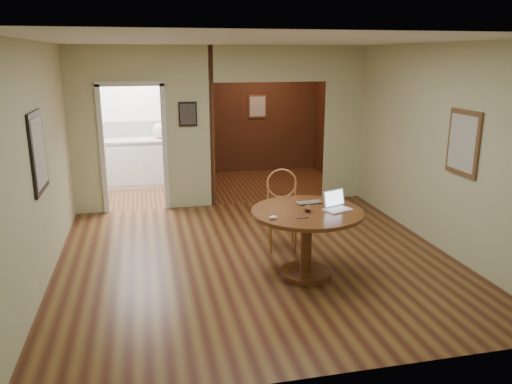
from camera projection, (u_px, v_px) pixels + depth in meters
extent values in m
plane|color=#431F13|center=(257.00, 259.00, 6.43)|extent=(5.00, 5.00, 0.00)
plane|color=white|center=(257.00, 40.00, 5.72)|extent=(5.00, 5.00, 0.00)
plane|color=#BFC397|center=(331.00, 219.00, 3.72)|extent=(5.00, 0.00, 5.00)
plane|color=#BFC397|center=(38.00, 166.00, 5.54)|extent=(0.00, 5.00, 5.00)
plane|color=#BFC397|center=(440.00, 148.00, 6.60)|extent=(0.00, 5.00, 5.00)
cube|color=#BFC397|center=(84.00, 132.00, 7.94)|extent=(0.50, 2.70, 0.04)
cube|color=#BFC397|center=(188.00, 129.00, 8.30)|extent=(0.80, 2.70, 0.04)
cube|color=#BFC397|center=(343.00, 124.00, 8.88)|extent=(0.70, 2.70, 0.04)
plane|color=white|center=(142.00, 116.00, 10.02)|extent=(2.70, 0.00, 2.70)
plane|color=#361F0F|center=(257.00, 111.00, 11.02)|extent=(2.70, 0.00, 2.70)
cube|color=#361F0F|center=(203.00, 119.00, 9.56)|extent=(0.08, 2.50, 2.70)
cube|color=black|center=(38.00, 152.00, 5.50)|extent=(0.03, 0.70, 0.90)
cube|color=brown|center=(463.00, 143.00, 6.09)|extent=(0.03, 0.60, 0.80)
cube|color=black|center=(188.00, 114.00, 8.21)|extent=(0.30, 0.03, 0.40)
cube|color=beige|center=(257.00, 106.00, 10.98)|extent=(0.40, 0.03, 0.50)
cube|color=white|center=(142.00, 129.00, 10.07)|extent=(2.00, 0.02, 0.32)
cylinder|color=#5E2A17|center=(305.00, 273.00, 5.95)|extent=(0.60, 0.60, 0.05)
cylinder|color=#5E2A17|center=(306.00, 244.00, 5.85)|extent=(0.13, 0.13, 0.70)
cylinder|color=#5E2A17|center=(307.00, 212.00, 5.75)|extent=(1.29, 1.29, 0.04)
cylinder|color=#AB6E3C|center=(282.00, 214.00, 6.67)|extent=(0.53, 0.53, 0.03)
cylinder|color=#AB6E3C|center=(271.00, 235.00, 6.57)|extent=(0.03, 0.03, 0.48)
cylinder|color=#AB6E3C|center=(296.00, 235.00, 6.59)|extent=(0.03, 0.03, 0.48)
cylinder|color=#AB6E3C|center=(270.00, 227.00, 6.89)|extent=(0.03, 0.03, 0.48)
cylinder|color=#AB6E3C|center=(293.00, 227.00, 6.90)|extent=(0.03, 0.03, 0.48)
cylinder|color=#AB6E3C|center=(268.00, 196.00, 6.77)|extent=(0.03, 0.03, 0.39)
cylinder|color=#AB6E3C|center=(295.00, 196.00, 6.78)|extent=(0.03, 0.03, 0.39)
torus|color=#AB6E3C|center=(282.00, 183.00, 6.74)|extent=(0.41, 0.10, 0.42)
cube|color=white|center=(338.00, 210.00, 5.74)|extent=(0.35, 0.30, 0.01)
cube|color=silver|center=(339.00, 210.00, 5.72)|extent=(0.28, 0.19, 0.00)
cube|color=white|center=(334.00, 198.00, 5.83)|extent=(0.30, 0.15, 0.20)
cube|color=#8694AA|center=(334.00, 198.00, 5.83)|extent=(0.26, 0.13, 0.17)
imported|color=silver|center=(311.00, 204.00, 5.96)|extent=(0.33, 0.23, 0.02)
ellipsoid|color=white|center=(273.00, 217.00, 5.43)|extent=(0.10, 0.06, 0.04)
cylinder|color=#0C1654|center=(303.00, 218.00, 5.46)|extent=(0.14, 0.02, 0.01)
cube|color=white|center=(144.00, 163.00, 9.97)|extent=(2.00, 0.55, 0.90)
cube|color=beige|center=(143.00, 140.00, 9.85)|extent=(2.06, 0.60, 0.04)
sphere|color=#B20C0C|center=(136.00, 164.00, 9.66)|extent=(0.03, 0.03, 0.03)
sphere|color=#B20C0C|center=(188.00, 162.00, 9.87)|extent=(0.03, 0.03, 0.03)
ellipsoid|color=beige|center=(160.00, 131.00, 9.88)|extent=(0.33, 0.29, 0.30)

